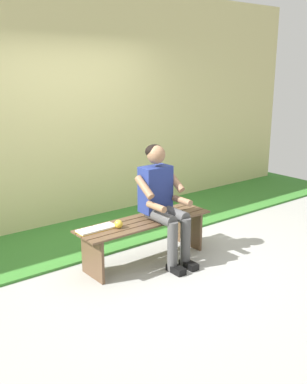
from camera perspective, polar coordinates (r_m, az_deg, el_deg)
name	(u,v)px	position (r m, az deg, el deg)	size (l,w,h in m)	color
ground_plane	(128,333)	(3.77, -3.29, -17.68)	(10.00, 7.00, 0.04)	#9E9E99
grass_strip	(93,231)	(5.82, -7.81, -4.98)	(9.00, 1.52, 0.03)	#387A2D
brick_wall	(28,110)	(5.82, -15.91, 10.14)	(9.50, 0.24, 3.10)	#D1C684
bench_near	(145,231)	(4.82, -1.10, -5.00)	(1.58, 0.46, 0.47)	brown
person_seated	(163,199)	(4.72, 1.18, -0.90)	(0.50, 0.69, 1.28)	navy
apple	(119,224)	(4.54, -4.53, -4.16)	(0.09, 0.09, 0.09)	gold
book_open	(97,229)	(4.53, -7.36, -4.77)	(0.41, 0.16, 0.02)	white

